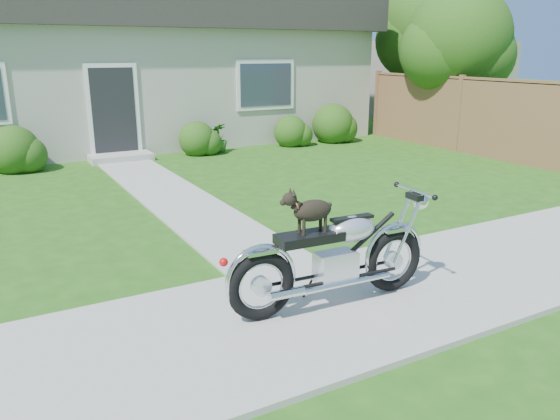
# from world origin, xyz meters

# --- Properties ---
(ground) EXTENTS (80.00, 80.00, 0.00)m
(ground) POSITION_xyz_m (0.00, 0.00, 0.00)
(ground) COLOR #235114
(ground) RESTS_ON ground
(sidewalk) EXTENTS (24.00, 2.20, 0.04)m
(sidewalk) POSITION_xyz_m (0.00, 0.00, 0.02)
(sidewalk) COLOR #9E9B93
(sidewalk) RESTS_ON ground
(walkway) EXTENTS (1.20, 8.00, 0.03)m
(walkway) POSITION_xyz_m (-1.50, 5.00, 0.01)
(walkway) COLOR #9E9B93
(walkway) RESTS_ON ground
(house) EXTENTS (12.60, 7.03, 4.50)m
(house) POSITION_xyz_m (-0.00, 11.99, 2.16)
(house) COLOR beige
(house) RESTS_ON ground
(fence) EXTENTS (0.12, 6.62, 1.90)m
(fence) POSITION_xyz_m (6.30, 5.75, 0.94)
(fence) COLOR #8D5E3F
(fence) RESTS_ON ground
(tree_near) EXTENTS (2.75, 2.71, 4.16)m
(tree_near) POSITION_xyz_m (7.17, 6.63, 2.66)
(tree_near) COLOR #3D2B1C
(tree_near) RESTS_ON ground
(tree_far) EXTENTS (3.05, 3.05, 4.68)m
(tree_far) POSITION_xyz_m (8.60, 9.25, 3.00)
(tree_far) COLOR #3D2B1C
(tree_far) RESTS_ON ground
(shrub_row) EXTENTS (10.86, 1.16, 1.16)m
(shrub_row) POSITION_xyz_m (0.19, 8.50, 0.43)
(shrub_row) COLOR #274D14
(shrub_row) RESTS_ON ground
(potted_plant_left) EXTENTS (0.94, 0.94, 0.79)m
(potted_plant_left) POSITION_xyz_m (-3.93, 8.55, 0.40)
(potted_plant_left) COLOR #164F15
(potted_plant_left) RESTS_ON ground
(potted_plant_right) EXTENTS (0.53, 0.53, 0.73)m
(potted_plant_right) POSITION_xyz_m (0.94, 8.55, 0.36)
(potted_plant_right) COLOR #29621B
(potted_plant_right) RESTS_ON ground
(motorcycle_with_dog) EXTENTS (2.22, 0.60, 1.20)m
(motorcycle_with_dog) POSITION_xyz_m (-1.46, -0.04, 0.56)
(motorcycle_with_dog) COLOR black
(motorcycle_with_dog) RESTS_ON sidewalk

